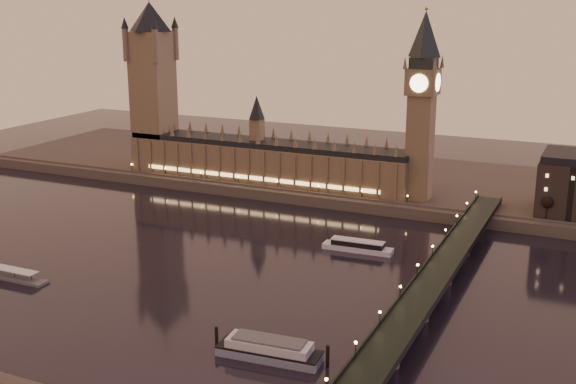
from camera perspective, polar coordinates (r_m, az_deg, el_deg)
name	(u,v)px	position (r m, az deg, el deg)	size (l,w,h in m)	color
ground	(226,265)	(322.05, -4.93, -5.76)	(700.00, 700.00, 0.00)	black
far_embankment	(398,182)	(456.27, 8.67, 0.81)	(560.00, 130.00, 6.00)	#423D35
palace_of_westminster	(266,156)	(436.59, -1.76, 2.85)	(180.00, 26.62, 52.00)	brown
victoria_tower	(153,77)	(470.30, -10.66, 8.93)	(31.68, 31.68, 118.00)	brown
big_ben	(422,95)	(396.93, 10.56, 7.56)	(17.68, 17.68, 104.00)	brown
westminster_bridge	(431,287)	(288.67, 11.22, -7.37)	(13.20, 260.00, 15.30)	black
bare_tree_0	(550,203)	(383.73, 20.01, -0.81)	(6.04, 6.04, 12.29)	black
cruise_boat_a	(358,246)	(338.91, 5.53, -4.28)	(33.33, 8.65, 5.29)	silver
moored_barge	(269,349)	(241.77, -1.50, -12.32)	(40.25, 12.57, 7.40)	#818AA4
pontoon_pier	(8,275)	(328.44, -21.25, -6.16)	(39.00, 6.50, 10.40)	#595B5E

